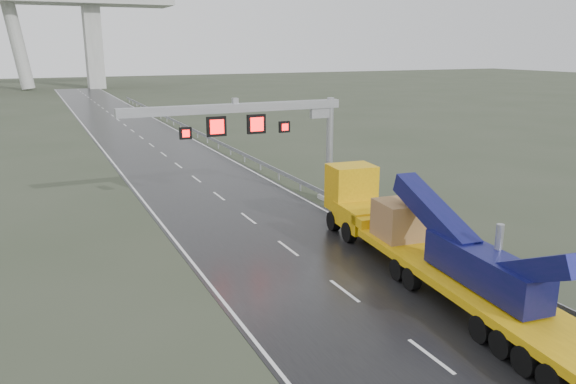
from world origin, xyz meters
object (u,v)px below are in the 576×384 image
heavy_haul_truck (414,235)px  exit_sign_pair (356,183)px  sign_gantry (266,125)px  striped_barrier (363,205)px

heavy_haul_truck → exit_sign_pair: (2.80, 9.89, 0.09)m
sign_gantry → heavy_haul_truck: size_ratio=0.75×
heavy_haul_truck → sign_gantry: bearing=105.0°
exit_sign_pair → striped_barrier: (0.14, -0.71, -1.34)m
sign_gantry → heavy_haul_truck: (2.20, -13.17, -3.82)m
striped_barrier → exit_sign_pair: bearing=116.2°
heavy_haul_truck → striped_barrier: bearing=77.8°
sign_gantry → exit_sign_pair: sign_gantry is taller
exit_sign_pair → striped_barrier: exit_sign_pair is taller
exit_sign_pair → striped_barrier: 1.53m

